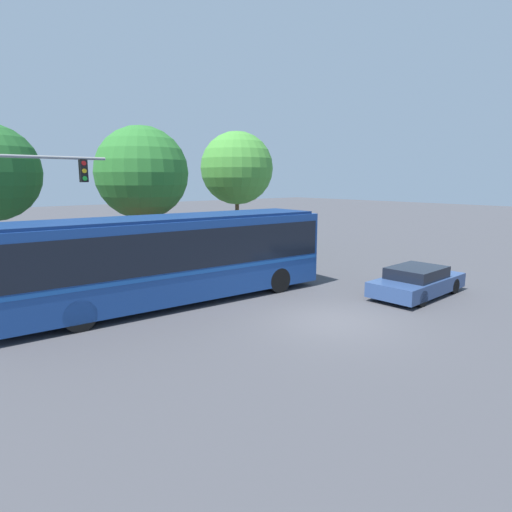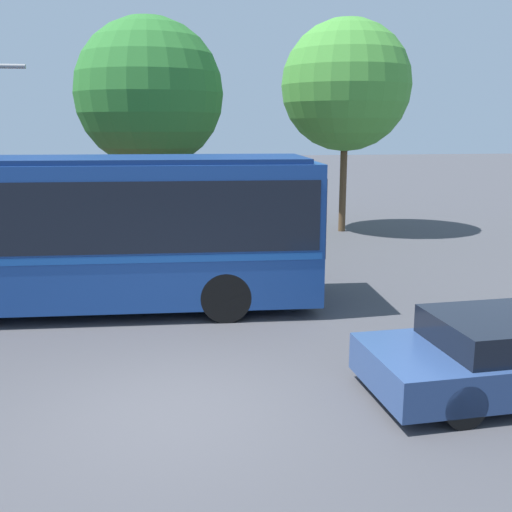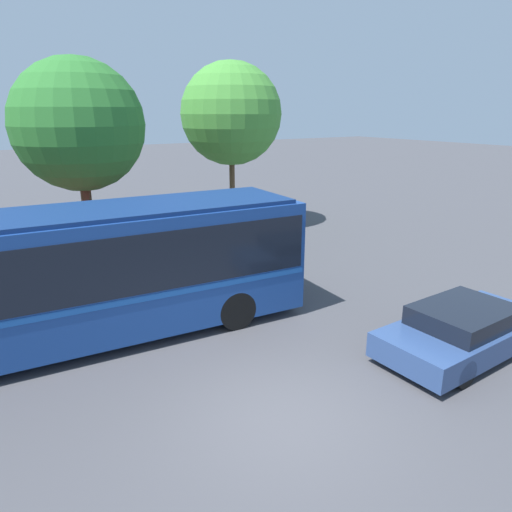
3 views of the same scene
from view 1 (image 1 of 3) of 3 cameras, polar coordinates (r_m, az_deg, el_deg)
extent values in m
plane|color=#444449|center=(14.21, 9.77, -8.43)|extent=(140.00, 140.00, 0.00)
cube|color=navy|center=(15.88, -11.26, -0.30)|extent=(12.30, 3.38, 2.83)
cube|color=black|center=(15.81, -11.32, 1.31)|extent=(12.06, 3.40, 1.36)
cube|color=#194C9E|center=(15.94, -11.22, -1.50)|extent=(12.19, 3.40, 0.14)
cube|color=black|center=(19.18, 5.42, 2.64)|extent=(0.21, 2.19, 1.59)
cube|color=navy|center=(15.69, -11.44, 4.98)|extent=(11.81, 3.14, 0.10)
cylinder|color=black|center=(19.11, -1.34, -1.93)|extent=(1.02, 0.37, 1.00)
cylinder|color=black|center=(17.34, 2.99, -3.19)|extent=(1.02, 0.37, 1.00)
cylinder|color=black|center=(16.11, -24.34, -5.12)|extent=(1.02, 0.37, 1.00)
cylinder|color=black|center=(13.97, -22.33, -7.23)|extent=(1.02, 0.37, 1.00)
cube|color=navy|center=(17.98, 20.54, -3.53)|extent=(4.47, 2.06, 0.56)
cube|color=black|center=(17.78, 20.48, -2.04)|extent=(2.26, 1.74, 0.43)
cylinder|color=black|center=(19.56, 20.18, -2.87)|extent=(0.61, 0.24, 0.60)
cylinder|color=black|center=(18.89, 24.65, -3.62)|extent=(0.61, 0.24, 0.60)
cylinder|color=black|center=(17.27, 16.05, -4.30)|extent=(0.61, 0.24, 0.60)
cylinder|color=black|center=(16.51, 20.98, -5.25)|extent=(0.61, 0.24, 0.60)
cylinder|color=gray|center=(18.56, -27.47, 11.57)|extent=(5.52, 0.12, 0.12)
cube|color=black|center=(19.05, -21.84, 10.40)|extent=(0.30, 0.22, 0.90)
cylinder|color=red|center=(18.94, -21.79, 11.31)|extent=(0.18, 0.02, 0.18)
cylinder|color=yellow|center=(18.94, -21.73, 10.41)|extent=(0.18, 0.02, 0.18)
cylinder|color=green|center=(18.93, -21.67, 9.50)|extent=(0.18, 0.02, 0.18)
cube|color=#286028|center=(22.94, -11.06, -0.30)|extent=(6.88, 1.46, 0.84)
cube|color=#B7192D|center=(22.83, -11.12, 1.36)|extent=(6.75, 1.39, 0.50)
cylinder|color=brown|center=(23.70, -14.51, 2.66)|extent=(0.39, 0.39, 3.10)
sphere|color=#2D752D|center=(23.52, -14.86, 10.59)|extent=(4.79, 4.79, 4.79)
cylinder|color=brown|center=(27.90, -2.50, 4.50)|extent=(0.25, 0.25, 3.54)
sphere|color=#479338|center=(27.78, -2.55, 11.52)|extent=(4.56, 4.56, 4.56)
camera|label=2|loc=(10.37, 44.37, 3.54)|focal=42.02mm
camera|label=3|loc=(6.80, 26.35, 16.36)|focal=32.91mm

